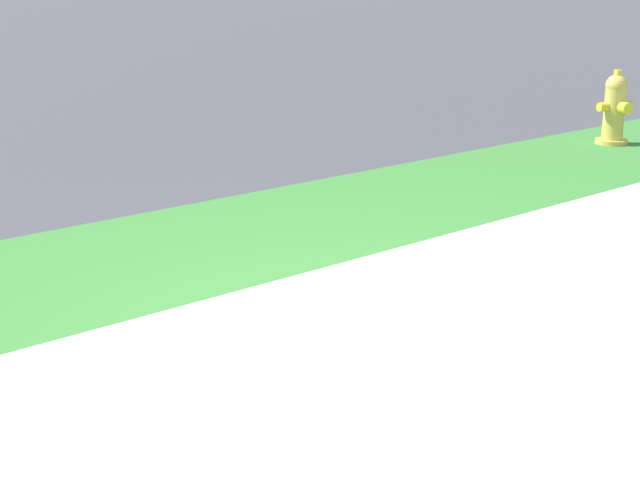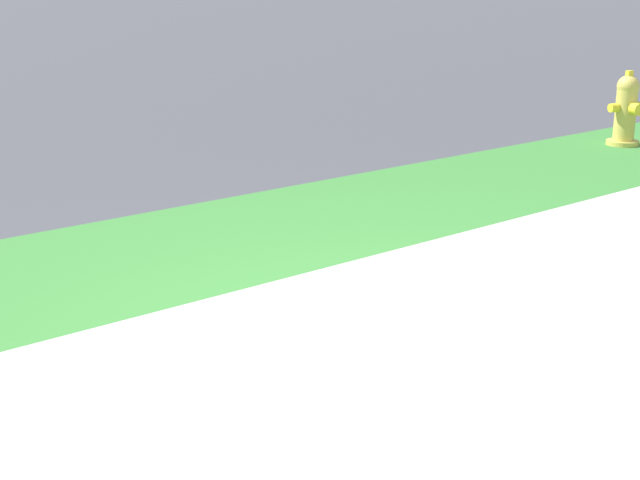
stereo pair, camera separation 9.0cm
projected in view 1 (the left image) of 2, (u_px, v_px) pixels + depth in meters
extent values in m
plane|color=#424247|center=(411.00, 359.00, 4.13)|extent=(120.00, 120.00, 0.00)
cube|color=#BCB7AD|center=(411.00, 358.00, 4.13)|extent=(18.00, 2.49, 0.01)
cube|color=#387A33|center=(171.00, 250.00, 5.72)|extent=(18.00, 1.83, 0.01)
cylinder|color=gold|center=(611.00, 142.00, 9.16)|extent=(0.33, 0.33, 0.05)
cylinder|color=gold|center=(614.00, 113.00, 9.07)|extent=(0.21, 0.21, 0.55)
sphere|color=gold|center=(617.00, 85.00, 8.99)|extent=(0.22, 0.22, 0.22)
cube|color=yellow|center=(618.00, 73.00, 8.95)|extent=(0.07, 0.07, 0.06)
cylinder|color=yellow|center=(627.00, 105.00, 9.11)|extent=(0.11, 0.11, 0.09)
cylinder|color=yellow|center=(603.00, 107.00, 9.00)|extent=(0.11, 0.11, 0.09)
cylinder|color=yellow|center=(625.00, 108.00, 8.91)|extent=(0.15, 0.13, 0.12)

